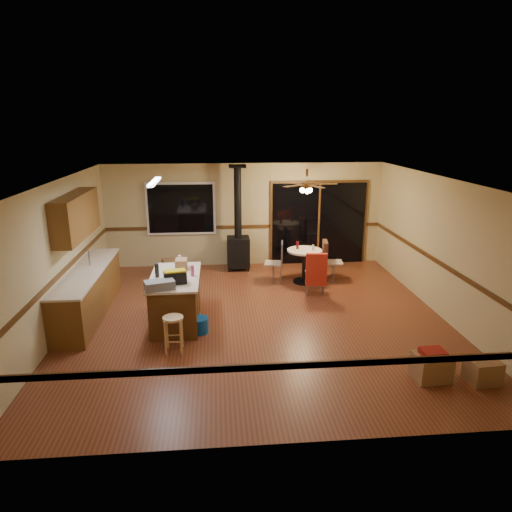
{
  "coord_description": "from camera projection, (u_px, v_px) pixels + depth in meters",
  "views": [
    {
      "loc": [
        -0.73,
        -7.9,
        3.57
      ],
      "look_at": [
        0.0,
        0.3,
        1.15
      ],
      "focal_mm": 32.0,
      "sensor_mm": 36.0,
      "label": 1
    }
  ],
  "objects": [
    {
      "name": "floor",
      "position": [
        257.0,
        319.0,
        8.62
      ],
      "size": [
        7.0,
        7.0,
        0.0
      ],
      "primitive_type": "plane",
      "color": "brown",
      "rests_on": "ground"
    },
    {
      "name": "ceiling",
      "position": [
        258.0,
        181.0,
        7.88
      ],
      "size": [
        7.0,
        7.0,
        0.0
      ],
      "primitive_type": "plane",
      "rotation": [
        3.14,
        0.0,
        0.0
      ],
      "color": "silver",
      "rests_on": "ground"
    },
    {
      "name": "wall_back",
      "position": [
        245.0,
        215.0,
        11.59
      ],
      "size": [
        7.0,
        0.0,
        7.0
      ],
      "primitive_type": "plane",
      "rotation": [
        1.57,
        0.0,
        0.0
      ],
      "color": "tan",
      "rests_on": "ground"
    },
    {
      "name": "wall_front",
      "position": [
        287.0,
        342.0,
        4.9
      ],
      "size": [
        7.0,
        0.0,
        7.0
      ],
      "primitive_type": "plane",
      "rotation": [
        -1.57,
        0.0,
        0.0
      ],
      "color": "tan",
      "rests_on": "ground"
    },
    {
      "name": "wall_left",
      "position": [
        58.0,
        258.0,
        7.95
      ],
      "size": [
        0.0,
        7.0,
        7.0
      ],
      "primitive_type": "plane",
      "rotation": [
        1.57,
        0.0,
        1.57
      ],
      "color": "tan",
      "rests_on": "ground"
    },
    {
      "name": "wall_right",
      "position": [
        443.0,
        248.0,
        8.54
      ],
      "size": [
        0.0,
        7.0,
        7.0
      ],
      "primitive_type": "plane",
      "rotation": [
        1.57,
        0.0,
        -1.57
      ],
      "color": "tan",
      "rests_on": "ground"
    },
    {
      "name": "chair_rail",
      "position": [
        257.0,
        268.0,
        8.33
      ],
      "size": [
        7.0,
        7.0,
        0.08
      ],
      "primitive_type": null,
      "color": "#4B2C12",
      "rests_on": "ground"
    },
    {
      "name": "window",
      "position": [
        181.0,
        209.0,
        11.35
      ],
      "size": [
        1.72,
        0.1,
        1.32
      ],
      "primitive_type": "cube",
      "color": "black",
      "rests_on": "ground"
    },
    {
      "name": "sliding_door",
      "position": [
        318.0,
        224.0,
        11.78
      ],
      "size": [
        2.52,
        0.1,
        2.1
      ],
      "primitive_type": "cube",
      "color": "black",
      "rests_on": "ground"
    },
    {
      "name": "lower_cabinets",
      "position": [
        88.0,
        293.0,
        8.7
      ],
      "size": [
        0.6,
        3.0,
        0.86
      ],
      "primitive_type": "cube",
      "color": "brown",
      "rests_on": "ground"
    },
    {
      "name": "countertop",
      "position": [
        86.0,
        271.0,
        8.57
      ],
      "size": [
        0.64,
        3.04,
        0.04
      ],
      "primitive_type": "cube",
      "color": "beige",
      "rests_on": "lower_cabinets"
    },
    {
      "name": "upper_cabinets",
      "position": [
        76.0,
        216.0,
        8.47
      ],
      "size": [
        0.35,
        2.0,
        0.8
      ],
      "primitive_type": "cube",
      "color": "brown",
      "rests_on": "ground"
    },
    {
      "name": "kitchen_island",
      "position": [
        176.0,
        299.0,
        8.36
      ],
      "size": [
        0.88,
        1.68,
        0.9
      ],
      "color": "#533114",
      "rests_on": "ground"
    },
    {
      "name": "wood_stove",
      "position": [
        238.0,
        241.0,
        11.31
      ],
      "size": [
        0.55,
        0.5,
        2.52
      ],
      "color": "black",
      "rests_on": "ground"
    },
    {
      "name": "ceiling_fan",
      "position": [
        307.0,
        187.0,
        9.96
      ],
      "size": [
        0.24,
        0.24,
        0.55
      ],
      "color": "brown",
      "rests_on": "ceiling"
    },
    {
      "name": "fluorescent_strip",
      "position": [
        154.0,
        182.0,
        8.03
      ],
      "size": [
        0.1,
        1.2,
        0.04
      ],
      "primitive_type": "cube",
      "color": "white",
      "rests_on": "ceiling"
    },
    {
      "name": "toolbox_grey",
      "position": [
        160.0,
        285.0,
        7.56
      ],
      "size": [
        0.54,
        0.4,
        0.15
      ],
      "primitive_type": "cube",
      "rotation": [
        0.0,
        0.0,
        0.3
      ],
      "color": "slate",
      "rests_on": "kitchen_island"
    },
    {
      "name": "toolbox_black",
      "position": [
        175.0,
        278.0,
        7.83
      ],
      "size": [
        0.41,
        0.27,
        0.21
      ],
      "primitive_type": "cube",
      "rotation": [
        0.0,
        0.0,
        0.19
      ],
      "color": "black",
      "rests_on": "kitchen_island"
    },
    {
      "name": "toolbox_yellow_lid",
      "position": [
        175.0,
        271.0,
        7.79
      ],
      "size": [
        0.39,
        0.25,
        0.03
      ],
      "primitive_type": "cube",
      "rotation": [
        0.0,
        0.0,
        0.19
      ],
      "color": "gold",
      "rests_on": "toolbox_black"
    },
    {
      "name": "box_on_island",
      "position": [
        181.0,
        264.0,
        8.59
      ],
      "size": [
        0.22,
        0.3,
        0.2
      ],
      "primitive_type": "cube",
      "rotation": [
        0.0,
        0.0,
        0.02
      ],
      "color": "brown",
      "rests_on": "kitchen_island"
    },
    {
      "name": "bottle_dark",
      "position": [
        157.0,
        270.0,
        8.14
      ],
      "size": [
        0.09,
        0.09,
        0.25
      ],
      "primitive_type": "cylinder",
      "rotation": [
        0.0,
        0.0,
        -0.37
      ],
      "color": "black",
      "rests_on": "kitchen_island"
    },
    {
      "name": "bottle_pink",
      "position": [
        192.0,
        271.0,
        8.2
      ],
      "size": [
        0.08,
        0.08,
        0.2
      ],
      "primitive_type": "cylinder",
      "rotation": [
        0.0,
        0.0,
        0.4
      ],
      "color": "#D84C8C",
      "rests_on": "kitchen_island"
    },
    {
      "name": "bottle_white",
      "position": [
        180.0,
        260.0,
        8.9
      ],
      "size": [
        0.07,
        0.07,
        0.17
      ],
      "primitive_type": "cylinder",
      "rotation": [
        0.0,
        0.0,
        0.27
      ],
      "color": "white",
      "rests_on": "kitchen_island"
    },
    {
      "name": "bar_stool",
      "position": [
        174.0,
        334.0,
        7.32
      ],
      "size": [
        0.37,
        0.37,
        0.6
      ],
      "primitive_type": "cylinder",
      "rotation": [
        0.0,
        0.0,
        -0.15
      ],
      "color": "tan",
      "rests_on": "floor"
    },
    {
      "name": "blue_bucket",
      "position": [
        199.0,
        325.0,
        8.02
      ],
      "size": [
        0.42,
        0.42,
        0.28
      ],
      "primitive_type": "cylinder",
      "rotation": [
        0.0,
        0.0,
        -0.33
      ],
      "color": "#0C4EA8",
      "rests_on": "floor"
    },
    {
      "name": "dining_table",
      "position": [
        304.0,
        260.0,
        10.44
      ],
      "size": [
        0.8,
        0.8,
        0.78
      ],
      "color": "black",
      "rests_on": "ground"
    },
    {
      "name": "glass_red",
      "position": [
        297.0,
        245.0,
        10.43
      ],
      "size": [
        0.07,
        0.07,
        0.17
      ],
      "primitive_type": "cylinder",
      "rotation": [
        0.0,
        0.0,
        -0.11
      ],
      "color": "#590C14",
      "rests_on": "dining_table"
    },
    {
      "name": "glass_cream",
      "position": [
        313.0,
        247.0,
        10.32
      ],
      "size": [
        0.07,
        0.07,
        0.13
      ],
      "primitive_type": "cylinder",
      "rotation": [
        0.0,
        0.0,
        0.4
      ],
      "color": "beige",
      "rests_on": "dining_table"
    },
    {
      "name": "chair_left",
      "position": [
        278.0,
        257.0,
        10.45
      ],
      "size": [
        0.47,
        0.46,
        0.51
      ],
      "color": "tan",
      "rests_on": "ground"
    },
    {
      "name": "chair_near",
      "position": [
        316.0,
        269.0,
        9.58
      ],
      "size": [
        0.47,
        0.5,
        0.7
      ],
      "color": "tan",
      "rests_on": "ground"
    },
    {
      "name": "chair_right",
      "position": [
        326.0,
        256.0,
        10.54
      ],
      "size": [
        0.52,
        0.48,
        0.7
      ],
      "color": "tan",
      "rests_on": "ground"
    },
    {
      "name": "box_under_window",
      "position": [
        173.0,
        267.0,
        11.1
      ],
      "size": [
        0.56,
        0.5,
        0.37
      ],
      "primitive_type": "cube",
      "rotation": [
        0.0,
        0.0,
        0.33
      ],
      "color": "brown",
      "rests_on": "floor"
    },
    {
      "name": "box_corner_a",
      "position": [
        431.0,
        367.0,
        6.56
      ],
      "size": [
        0.51,
        0.43,
        0.37
      ],
      "primitive_type": "cube",
      "rotation": [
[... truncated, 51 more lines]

